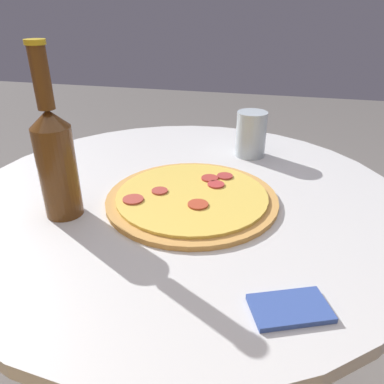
{
  "coord_description": "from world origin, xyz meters",
  "views": [
    {
      "loc": [
        -0.18,
        0.67,
        1.05
      ],
      "look_at": [
        -0.03,
        0.03,
        0.7
      ],
      "focal_mm": 35.0,
      "sensor_mm": 36.0,
      "label": 1
    }
  ],
  "objects": [
    {
      "name": "table",
      "position": [
        0.0,
        0.0,
        0.52
      ],
      "size": [
        0.92,
        0.92,
        0.68
      ],
      "color": "silver",
      "rests_on": "ground_plane"
    },
    {
      "name": "napkin",
      "position": [
        -0.22,
        0.29,
        0.69
      ],
      "size": [
        0.12,
        0.09,
        0.01
      ],
      "color": "#334C99",
      "rests_on": "table"
    },
    {
      "name": "beer_bottle",
      "position": [
        0.2,
        0.14,
        0.8
      ],
      "size": [
        0.07,
        0.07,
        0.31
      ],
      "color": "#563314",
      "rests_on": "table"
    },
    {
      "name": "pizza",
      "position": [
        -0.03,
        0.03,
        0.69
      ],
      "size": [
        0.34,
        0.34,
        0.02
      ],
      "color": "#C68E47",
      "rests_on": "table"
    },
    {
      "name": "drinking_glass",
      "position": [
        -0.11,
        -0.24,
        0.74
      ],
      "size": [
        0.08,
        0.08,
        0.11
      ],
      "color": "#ADBCC6",
      "rests_on": "table"
    }
  ]
}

